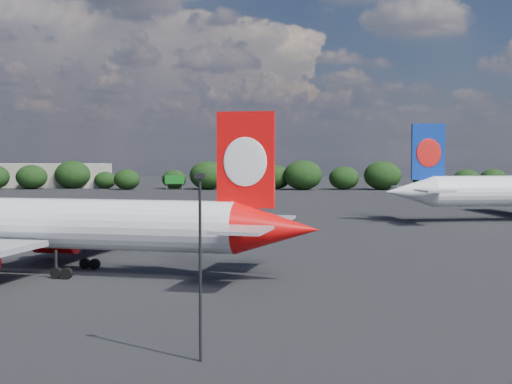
{
  "coord_description": "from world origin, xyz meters",
  "views": [
    {
      "loc": [
        18.94,
        -45.03,
        10.99
      ],
      "look_at": [
        16.0,
        12.0,
        8.0
      ],
      "focal_mm": 50.0,
      "sensor_mm": 36.0,
      "label": 1
    }
  ],
  "objects": [
    {
      "name": "horizon_treeline",
      "position": [
        4.52,
        180.39,
        4.04
      ],
      "size": [
        205.13,
        16.43,
        9.28
      ],
      "color": "black",
      "rests_on": "ground"
    },
    {
      "name": "qantas_airliner",
      "position": [
        -1.78,
        19.43,
        4.48
      ],
      "size": [
        45.0,
        42.97,
        14.72
      ],
      "color": "white",
      "rests_on": "ground"
    },
    {
      "name": "ground",
      "position": [
        0.0,
        60.0,
        0.0
      ],
      "size": [
        500.0,
        500.0,
        0.0
      ],
      "primitive_type": "plane",
      "color": "black",
      "rests_on": "ground"
    },
    {
      "name": "billboard_yellow",
      "position": [
        12.0,
        182.0,
        3.87
      ],
      "size": [
        5.0,
        0.3,
        5.5
      ],
      "color": "orange",
      "rests_on": "ground"
    },
    {
      "name": "apron_lamp_post",
      "position": [
        14.07,
        -7.88,
        5.65
      ],
      "size": [
        0.55,
        0.3,
        10.02
      ],
      "color": "black",
      "rests_on": "ground"
    },
    {
      "name": "terminal_building",
      "position": [
        -65.0,
        192.0,
        4.0
      ],
      "size": [
        42.0,
        16.0,
        8.0
      ],
      "color": "#A0988A",
      "rests_on": "ground"
    },
    {
      "name": "highway_sign",
      "position": [
        -18.0,
        176.0,
        3.13
      ],
      "size": [
        6.0,
        0.3,
        4.5
      ],
      "color": "#156D1D",
      "rests_on": "ground"
    }
  ]
}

